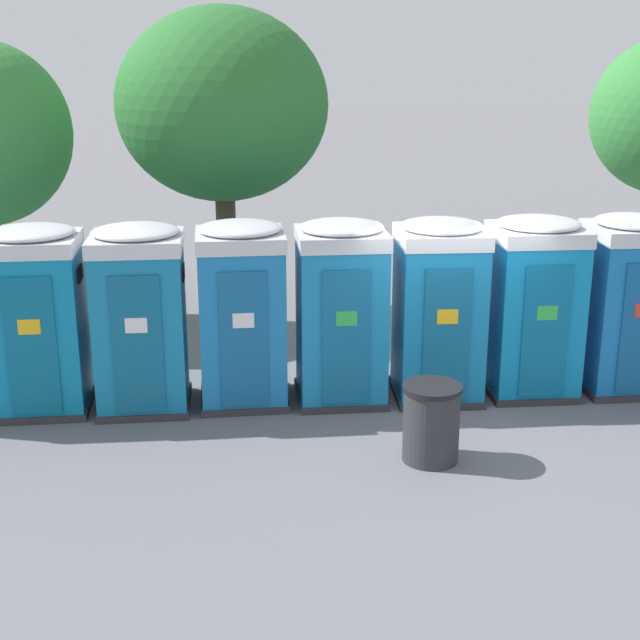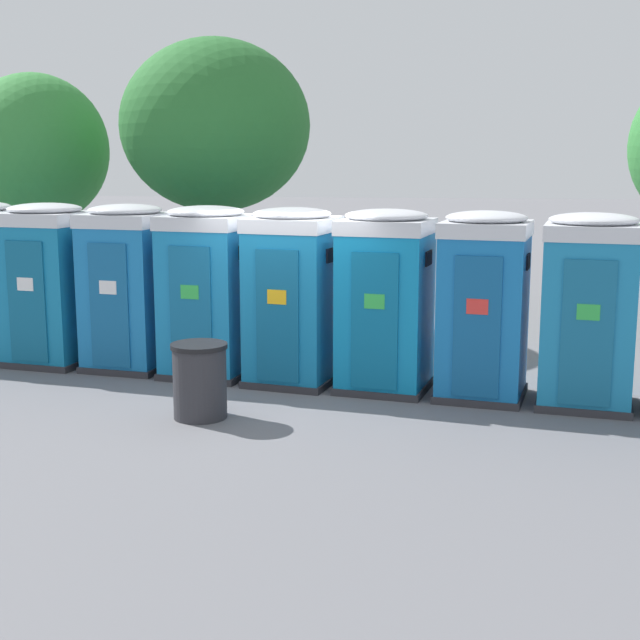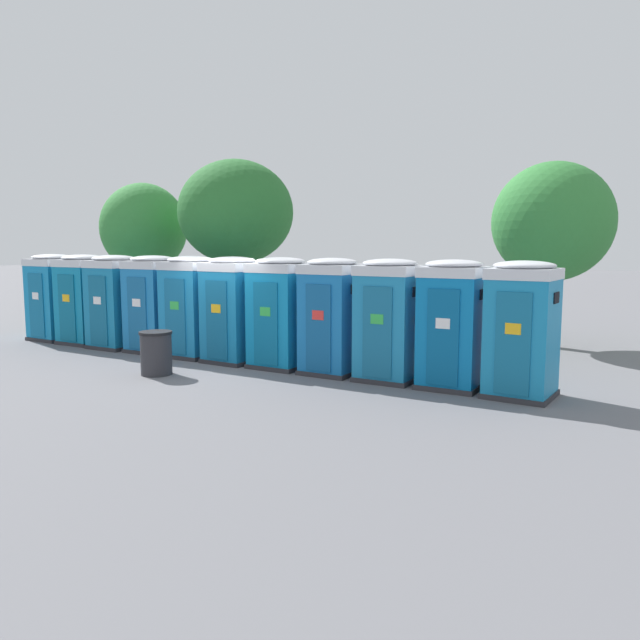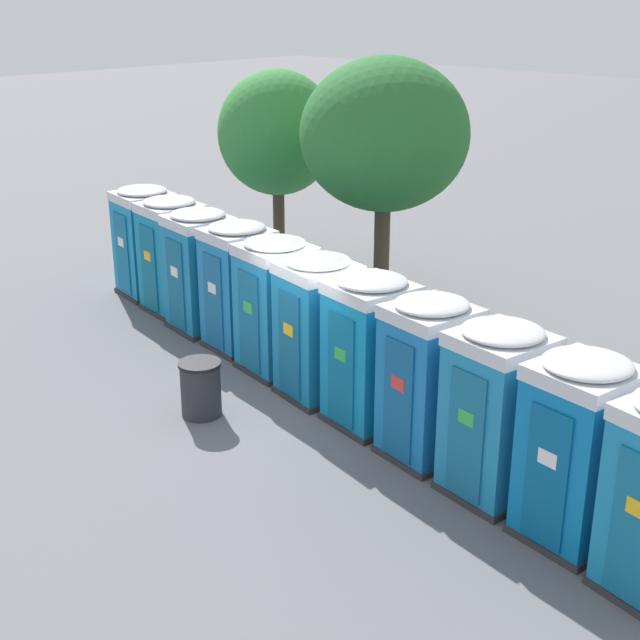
# 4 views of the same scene
# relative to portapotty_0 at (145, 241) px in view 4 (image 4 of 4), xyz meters

# --- Properties ---
(ground_plane) EXTENTS (120.00, 120.00, 0.00)m
(ground_plane) POSITION_rel_portapotty_0_xyz_m (6.64, -1.43, -1.28)
(ground_plane) COLOR slate
(portapotty_0) EXTENTS (1.43, 1.40, 2.54)m
(portapotty_0) POSITION_rel_portapotty_0_xyz_m (0.00, 0.00, 0.00)
(portapotty_0) COLOR #2D2D33
(portapotty_0) RESTS_ON ground
(portapotty_1) EXTENTS (1.39, 1.36, 2.54)m
(portapotty_1) POSITION_rel_portapotty_0_xyz_m (1.33, -0.26, 0.00)
(portapotty_1) COLOR #2D2D33
(portapotty_1) RESTS_ON ground
(portapotty_2) EXTENTS (1.41, 1.38, 2.54)m
(portapotty_2) POSITION_rel_portapotty_0_xyz_m (2.66, -0.56, 0.00)
(portapotty_2) COLOR #2D2D33
(portapotty_2) RESTS_ON ground
(portapotty_3) EXTENTS (1.36, 1.36, 2.54)m
(portapotty_3) POSITION_rel_portapotty_0_xyz_m (4.01, -0.71, 0.00)
(portapotty_3) COLOR #2D2D33
(portapotty_3) RESTS_ON ground
(portapotty_4) EXTENTS (1.40, 1.38, 2.54)m
(portapotty_4) POSITION_rel_portapotty_0_xyz_m (5.34, -0.98, 0.00)
(portapotty_4) COLOR #2D2D33
(portapotty_4) RESTS_ON ground
(portapotty_5) EXTENTS (1.41, 1.41, 2.54)m
(portapotty_5) POSITION_rel_portapotty_0_xyz_m (6.67, -1.26, 0.00)
(portapotty_5) COLOR #2D2D33
(portapotty_5) RESTS_ON ground
(portapotty_6) EXTENTS (1.42, 1.40, 2.54)m
(portapotty_6) POSITION_rel_portapotty_0_xyz_m (8.02, -1.45, 0.00)
(portapotty_6) COLOR #2D2D33
(portapotty_6) RESTS_ON ground
(portapotty_7) EXTENTS (1.35, 1.38, 2.54)m
(portapotty_7) POSITION_rel_portapotty_0_xyz_m (9.36, -1.69, 0.00)
(portapotty_7) COLOR #2D2D33
(portapotty_7) RESTS_ON ground
(portapotty_8) EXTENTS (1.39, 1.38, 2.54)m
(portapotty_8) POSITION_rel_portapotty_0_xyz_m (10.70, -1.91, 0.00)
(portapotty_8) COLOR #2D2D33
(portapotty_8) RESTS_ON ground
(portapotty_9) EXTENTS (1.36, 1.37, 2.54)m
(portapotty_9) POSITION_rel_portapotty_0_xyz_m (12.04, -2.14, 0.00)
(portapotty_9) COLOR #2D2D33
(portapotty_9) RESTS_ON ground
(street_tree_0) EXTENTS (3.59, 3.59, 5.44)m
(street_tree_0) POSITION_rel_portapotty_0_xyz_m (4.46, 3.11, 2.52)
(street_tree_0) COLOR #4C3826
(street_tree_0) RESTS_ON ground
(street_tree_2) EXTENTS (2.94, 2.94, 4.91)m
(street_tree_2) POSITION_rel_portapotty_0_xyz_m (0.53, 3.75, 2.08)
(street_tree_2) COLOR #4C3826
(street_tree_2) RESTS_ON ground
(trash_can) EXTENTS (0.71, 0.71, 0.95)m
(trash_can) POSITION_rel_portapotty_0_xyz_m (5.81, -3.17, -0.80)
(trash_can) COLOR #2D2D33
(trash_can) RESTS_ON ground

